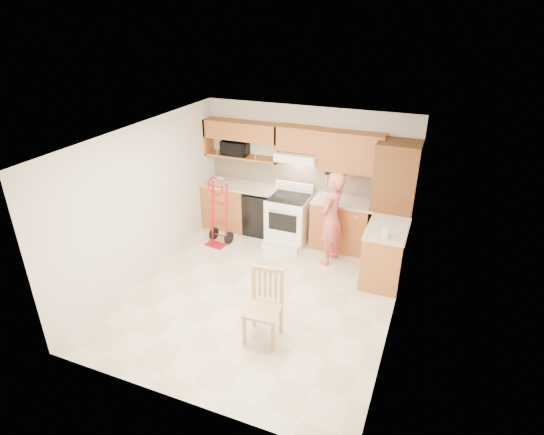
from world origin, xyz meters
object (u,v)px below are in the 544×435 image
Objects in this scene: microwave at (235,148)px; range at (287,216)px; dining_chair at (263,308)px; hand_truck at (217,215)px; person at (331,219)px.

microwave reaches higher than range.
dining_chair is at bearing -76.51° from range.
microwave is 3.72m from dining_chair.
hand_truck is at bearing -91.83° from microwave.
range is 2.73m from dining_chair.
dining_chair is at bearing -41.18° from hand_truck.
person is at bearing 12.29° from hand_truck.
person is at bearing 78.01° from dining_chair.
microwave is 0.42× the size of hand_truck.
microwave reaches higher than hand_truck.
microwave is 0.46× the size of range.
microwave is at bearing 99.63° from hand_truck.
range reaches higher than dining_chair.
range is at bearing -20.02° from microwave.
microwave is 0.50× the size of dining_chair.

